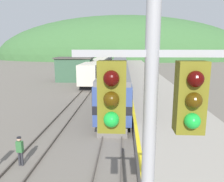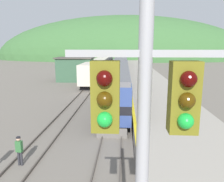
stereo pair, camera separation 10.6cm
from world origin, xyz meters
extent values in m
cube|color=#4C443D|center=(-0.72, 70.00, 0.08)|extent=(0.08, 180.00, 0.16)
cube|color=#4C443D|center=(0.72, 70.00, 0.08)|extent=(0.08, 180.00, 0.16)
cube|color=#4C443D|center=(-5.58, 70.00, 0.08)|extent=(0.08, 180.00, 0.16)
cube|color=#4C443D|center=(-4.14, 70.00, 0.08)|extent=(0.08, 180.00, 0.16)
cube|color=#9E9689|center=(4.97, 50.00, 0.57)|extent=(6.75, 140.00, 1.15)
cube|color=yellow|center=(1.72, 50.00, 1.15)|extent=(0.24, 140.00, 0.01)
ellipsoid|color=#3D6B38|center=(0.00, 130.04, 0.00)|extent=(145.30, 65.38, 47.73)
cube|color=#385B42|center=(-8.91, 45.81, 2.24)|extent=(6.73, 4.53, 4.49)
cube|color=#47423D|center=(-8.91, 45.81, 4.61)|extent=(7.23, 5.03, 0.24)
cube|color=black|center=(0.00, 29.03, 0.42)|extent=(2.40, 20.47, 0.85)
cube|color=#334784|center=(0.00, 29.03, 2.36)|extent=(2.93, 21.77, 3.02)
cube|color=black|center=(0.00, 29.03, 2.12)|extent=(2.96, 21.79, 0.66)
cube|color=black|center=(0.00, 29.03, 3.02)|extent=(2.95, 20.47, 0.91)
cube|color=slate|center=(0.00, 29.03, 4.07)|extent=(2.75, 21.77, 0.40)
cube|color=black|center=(0.00, 19.28, 3.02)|extent=(2.97, 2.20, 1.21)
cube|color=#334784|center=(0.00, 18.60, 4.45)|extent=(0.64, 0.80, 0.36)
cube|color=slate|center=(0.00, 18.35, 0.38)|extent=(2.28, 0.40, 0.77)
cube|color=black|center=(0.00, 50.74, 0.42)|extent=(2.40, 18.66, 0.85)
cube|color=#334784|center=(0.00, 50.74, 2.36)|extent=(2.93, 19.85, 3.02)
cube|color=black|center=(0.00, 50.74, 2.12)|extent=(2.96, 19.87, 0.66)
cube|color=black|center=(0.00, 50.74, 3.02)|extent=(2.95, 18.66, 0.91)
cube|color=slate|center=(0.00, 50.74, 4.07)|extent=(2.75, 19.85, 0.40)
cube|color=black|center=(0.00, 71.49, 0.42)|extent=(2.40, 18.66, 0.85)
cube|color=#334784|center=(0.00, 71.49, 2.36)|extent=(2.93, 19.85, 3.02)
cube|color=black|center=(0.00, 71.49, 2.12)|extent=(2.96, 19.87, 0.66)
cube|color=black|center=(0.00, 71.49, 3.02)|extent=(2.95, 18.66, 0.91)
cube|color=slate|center=(0.00, 71.49, 4.07)|extent=(2.75, 19.85, 0.40)
cube|color=black|center=(0.00, 92.24, 0.42)|extent=(2.40, 18.66, 0.85)
cube|color=#334784|center=(0.00, 92.24, 2.36)|extent=(2.93, 19.85, 3.02)
cube|color=black|center=(0.00, 92.24, 2.12)|extent=(2.96, 19.87, 0.66)
cube|color=black|center=(0.00, 92.24, 3.02)|extent=(2.95, 18.66, 0.91)
cube|color=slate|center=(0.00, 92.24, 4.07)|extent=(2.75, 19.85, 0.40)
cube|color=black|center=(-4.86, 58.80, 0.40)|extent=(2.46, 45.31, 0.80)
cube|color=beige|center=(-4.86, 58.80, 2.40)|extent=(2.90, 47.20, 3.20)
cube|color=#9E9EA3|center=(1.19, 5.90, 6.62)|extent=(2.20, 0.10, 0.10)
cube|color=#6B6619|center=(0.64, 5.90, 6.01)|extent=(0.40, 0.28, 1.02)
sphere|color=#3C0504|center=(0.64, 5.73, 6.30)|extent=(0.22, 0.22, 0.22)
sphere|color=#412C05|center=(0.64, 5.73, 6.01)|extent=(0.22, 0.22, 0.22)
sphere|color=green|center=(0.64, 5.73, 5.72)|extent=(0.22, 0.22, 0.22)
cube|color=#6B6619|center=(1.74, 5.90, 6.01)|extent=(0.40, 0.28, 1.02)
sphere|color=#3C0504|center=(1.74, 5.73, 6.30)|extent=(0.22, 0.22, 0.22)
sphere|color=#412C05|center=(1.74, 5.73, 6.01)|extent=(0.22, 0.22, 0.22)
sphere|color=green|center=(1.74, 5.73, 5.72)|extent=(0.22, 0.22, 0.22)
cylinder|color=#2D2D33|center=(-5.12, 14.06, 0.42)|extent=(0.14, 0.14, 0.84)
cylinder|color=#2D2D33|center=(-4.95, 14.04, 0.42)|extent=(0.14, 0.14, 0.84)
cube|color=#336B38|center=(-5.04, 14.05, 1.17)|extent=(0.39, 0.27, 0.65)
sphere|color=tan|center=(-5.04, 14.05, 1.61)|extent=(0.23, 0.23, 0.23)
cylinder|color=black|center=(-5.04, 14.05, 1.71)|extent=(0.24, 0.24, 0.07)
camera|label=1|loc=(0.80, 2.86, 6.71)|focal=35.00mm
camera|label=2|loc=(0.91, 2.87, 6.71)|focal=35.00mm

